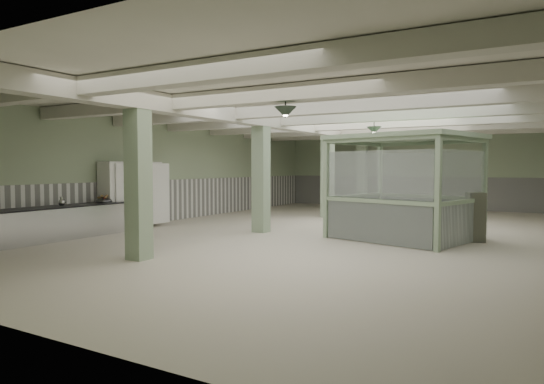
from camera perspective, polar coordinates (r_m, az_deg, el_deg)
The scene contains 29 objects.
floor at distance 14.52m, azimuth 9.28°, elevation -4.87°, with size 20.00×20.00×0.00m, color silver.
ceiling at distance 14.47m, azimuth 9.40°, elevation 9.40°, with size 14.00×20.00×0.02m, color white.
wall_back at distance 24.00m, azimuth 17.82°, elevation 2.43°, with size 14.00×0.02×3.60m, color #99AA88.
wall_front at distance 6.15m, azimuth -25.75°, elevation 1.05°, with size 14.00×0.02×3.60m, color #99AA88.
wall_left at distance 18.08m, azimuth -11.90°, elevation 2.37°, with size 0.02×20.00×3.60m, color #99AA88.
wainscot_left at distance 18.11m, azimuth -11.81°, elevation -0.95°, with size 0.05×19.90×1.50m, color white.
wainscot_back at distance 24.01m, azimuth 17.76°, elevation -0.07°, with size 13.90×0.05×1.50m, color white.
girder at distance 15.51m, azimuth 0.63°, elevation 8.19°, with size 0.45×19.90×0.40m, color beige.
beam_a at distance 7.96m, azimuth -10.56°, elevation 13.39°, with size 13.90×0.35×0.32m, color beige.
beam_b at distance 9.97m, azimuth -0.99°, elevation 11.32°, with size 13.90×0.35×0.32m, color beige.
beam_c at distance 12.16m, azimuth 5.18°, elevation 9.80°, with size 13.90×0.35×0.32m, color beige.
beam_d at distance 14.46m, azimuth 9.40°, elevation 8.69°, with size 13.90×0.35×0.32m, color beige.
beam_e at distance 16.81m, azimuth 12.43°, elevation 7.85°, with size 13.90×0.35×0.32m, color beige.
beam_f at distance 19.20m, azimuth 14.71°, elevation 7.21°, with size 13.90×0.35×0.32m, color beige.
beam_g at distance 21.61m, azimuth 16.47°, elevation 6.70°, with size 13.90×0.35×0.32m, color beige.
column_a at distance 10.63m, azimuth -15.46°, elevation 1.93°, with size 0.42×0.42×3.60m, color #94AE8C.
column_b at distance 14.58m, azimuth -1.30°, elevation 2.30°, with size 0.42×0.42×3.60m, color #94AE8C.
column_c at distance 19.03m, azimuth 6.55°, elevation 2.45°, with size 0.42×0.42×3.60m, color #94AE8C.
column_d at distance 22.76m, azimuth 10.57°, elevation 2.50°, with size 0.42×0.42×3.60m, color #94AE8C.
pendant_front at distance 9.68m, azimuth 1.59°, elevation 9.36°, with size 0.44×0.44×0.22m, color #2F3F31.
pendant_mid at distance 14.73m, azimuth 11.91°, elevation 7.11°, with size 0.44×0.44×0.22m, color #2F3F31.
pendant_back at distance 19.53m, azimuth 16.51°, elevation 6.02°, with size 0.44×0.44×0.22m, color #2F3F31.
prep_counter at distance 14.12m, azimuth -25.71°, elevation -3.46°, with size 0.96×5.53×0.91m.
pitcher_near at distance 15.59m, azimuth -18.19°, elevation -0.61°, with size 0.19×0.22×0.27m, color #AEAEB2, non-canonical shape.
pitcher_far at distance 14.33m, azimuth -23.51°, elevation -1.05°, with size 0.17×0.20×0.26m, color #AEAEB2, non-canonical shape.
veg_colander at distance 15.34m, azimuth -19.19°, elevation -0.78°, with size 0.48×0.48×0.22m, color #3D3D42, non-canonical shape.
walkin_cooler at distance 16.25m, azimuth -16.11°, elevation -0.44°, with size 0.78×2.26×2.07m.
guard_booth at distance 13.71m, azimuth 15.32°, elevation 2.52°, with size 4.15×3.77×2.84m.
filing_cabinet at distance 13.91m, azimuth 22.81°, elevation -2.71°, with size 0.42×0.60×1.30m, color #575A4B.
Camera 1 is at (5.08, -13.46, 1.98)m, focal length 32.00 mm.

